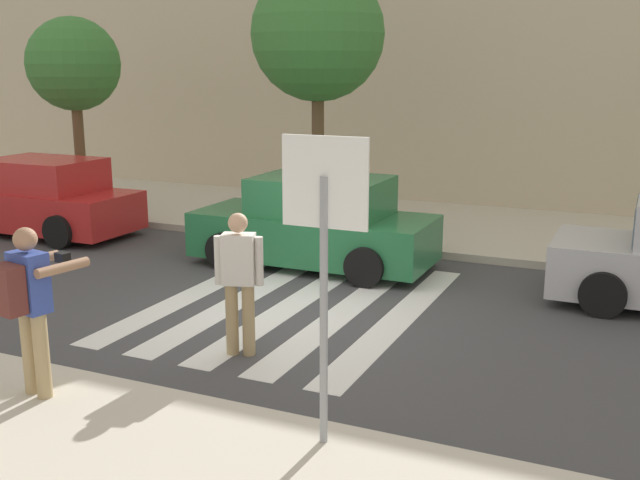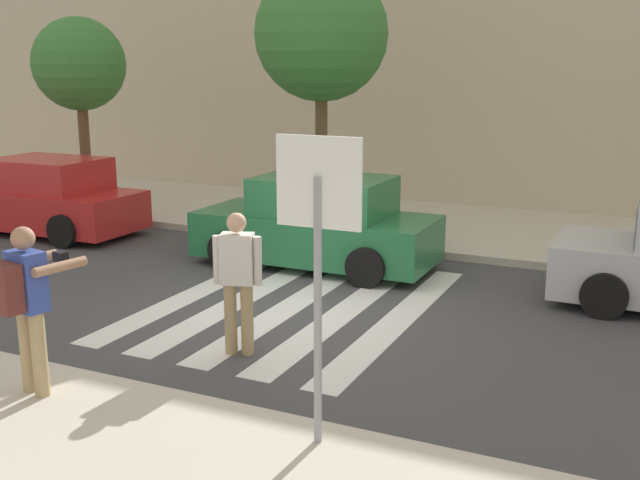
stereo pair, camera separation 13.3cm
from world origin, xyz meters
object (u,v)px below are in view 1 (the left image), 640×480
at_px(pedestrian_crossing, 239,276).
at_px(street_tree_center, 318,35).
at_px(stop_sign, 325,224).
at_px(photographer_with_backpack, 28,298).
at_px(parked_car_red, 41,199).
at_px(street_tree_west, 74,65).
at_px(parked_car_green, 316,224).

bearing_deg(pedestrian_crossing, street_tree_center, 106.00).
xyz_separation_m(stop_sign, pedestrian_crossing, (-1.88, 1.78, -1.13)).
distance_m(photographer_with_backpack, parked_car_red, 8.57).
height_order(street_tree_west, street_tree_center, street_tree_center).
height_order(parked_car_green, street_tree_west, street_tree_west).
bearing_deg(photographer_with_backpack, stop_sign, 6.26).
bearing_deg(photographer_with_backpack, parked_car_red, 133.62).
bearing_deg(street_tree_center, pedestrian_crossing, -74.00).
xyz_separation_m(parked_car_red, parked_car_green, (6.16, 0.00, 0.00)).
xyz_separation_m(stop_sign, photographer_with_backpack, (-3.02, -0.33, -0.93)).
bearing_deg(photographer_with_backpack, street_tree_west, 128.80).
relative_size(photographer_with_backpack, parked_car_red, 0.42).
distance_m(parked_car_green, street_tree_center, 3.90).
relative_size(parked_car_red, street_tree_center, 0.80).
relative_size(pedestrian_crossing, street_tree_center, 0.34).
bearing_deg(street_tree_west, stop_sign, -39.23).
distance_m(parked_car_red, parked_car_green, 6.16).
height_order(pedestrian_crossing, parked_car_green, pedestrian_crossing).
height_order(parked_car_red, street_tree_west, street_tree_west).
bearing_deg(photographer_with_backpack, pedestrian_crossing, 61.58).
distance_m(stop_sign, parked_car_green, 6.62).
relative_size(pedestrian_crossing, parked_car_green, 0.42).
height_order(pedestrian_crossing, street_tree_west, street_tree_west).
bearing_deg(pedestrian_crossing, photographer_with_backpack, -118.42).
bearing_deg(parked_car_green, stop_sign, -64.82).
xyz_separation_m(photographer_with_backpack, pedestrian_crossing, (1.14, 2.11, -0.19)).
distance_m(stop_sign, photographer_with_backpack, 3.18).
distance_m(photographer_with_backpack, street_tree_center, 8.70).
height_order(parked_car_red, street_tree_center, street_tree_center).
relative_size(stop_sign, parked_car_red, 0.66).
distance_m(pedestrian_crossing, parked_car_green, 4.19).
distance_m(parked_car_red, street_tree_west, 3.35).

